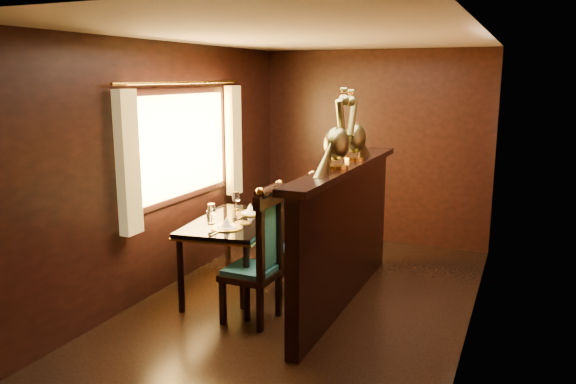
% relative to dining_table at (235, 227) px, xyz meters
% --- Properties ---
extents(ground, '(5.00, 5.00, 0.00)m').
position_rel_dining_table_xyz_m(ground, '(0.75, -0.09, -0.69)').
color(ground, black).
rests_on(ground, ground).
extents(room_shell, '(3.04, 5.04, 2.52)m').
position_rel_dining_table_xyz_m(room_shell, '(0.66, -0.07, 0.89)').
color(room_shell, black).
rests_on(room_shell, ground).
extents(partition, '(0.26, 2.70, 1.36)m').
position_rel_dining_table_xyz_m(partition, '(1.07, 0.21, 0.02)').
color(partition, black).
rests_on(partition, ground).
extents(dining_table, '(0.95, 1.39, 0.97)m').
position_rel_dining_table_xyz_m(dining_table, '(0.00, 0.00, 0.00)').
color(dining_table, black).
rests_on(dining_table, ground).
extents(chair_left, '(0.46, 0.51, 1.27)m').
position_rel_dining_table_xyz_m(chair_left, '(0.55, -0.51, -0.03)').
color(chair_left, black).
rests_on(chair_left, ground).
extents(chair_right, '(0.57, 0.59, 1.31)m').
position_rel_dining_table_xyz_m(chair_right, '(0.78, 0.21, -0.01)').
color(chair_right, black).
rests_on(chair_right, ground).
extents(peacock_left, '(0.22, 0.59, 0.70)m').
position_rel_dining_table_xyz_m(peacock_left, '(1.07, -0.10, 1.02)').
color(peacock_left, '#1B5338').
rests_on(peacock_left, partition).
extents(peacock_right, '(0.22, 0.57, 0.68)m').
position_rel_dining_table_xyz_m(peacock_right, '(1.07, 0.46, 1.01)').
color(peacock_right, '#1B5338').
rests_on(peacock_right, partition).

